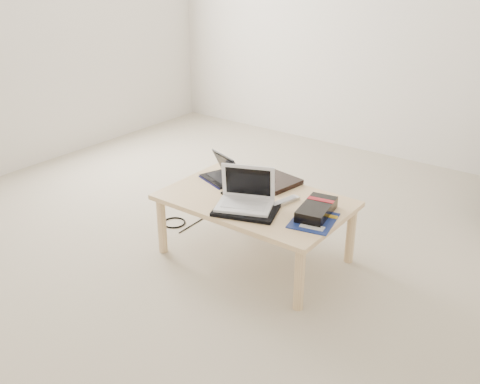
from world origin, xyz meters
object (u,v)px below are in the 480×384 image
Objects in this scene: white_laptop at (246,197)px; gpu_box at (317,210)px; coffee_table at (255,206)px; netbook at (223,174)px.

gpu_box is (0.37, 0.16, -0.03)m from white_laptop.
coffee_table is 0.41m from gpu_box.
gpu_box reaches higher than coffee_table.
netbook is 0.74m from gpu_box.
gpu_box is at bearing 23.70° from white_laptop.
coffee_table is at bearing -176.10° from gpu_box.
netbook is (-0.33, 0.11, 0.09)m from coffee_table.
netbook is 0.44m from white_laptop.
white_laptop is 1.13× the size of gpu_box.
coffee_table is 3.63× the size of netbook.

